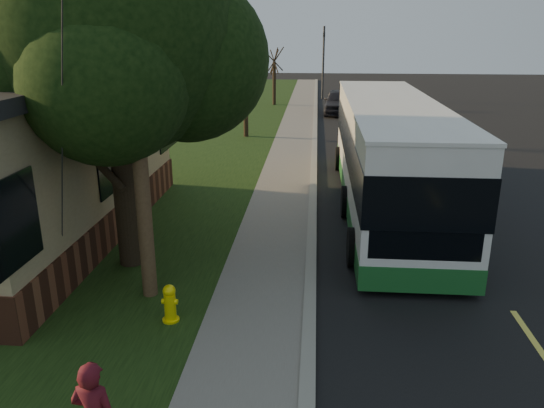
{
  "coord_description": "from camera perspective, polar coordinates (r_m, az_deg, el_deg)",
  "views": [
    {
      "loc": [
        0.02,
        -8.6,
        5.3
      ],
      "look_at": [
        -0.92,
        2.82,
        1.5
      ],
      "focal_mm": 35.0,
      "sensor_mm": 36.0,
      "label": 1
    }
  ],
  "objects": [
    {
      "name": "dumpster",
      "position": [
        14.85,
        -25.88,
        -1.84
      ],
      "size": [
        1.63,
        1.46,
        1.2
      ],
      "color": "black",
      "rests_on": "building_lot"
    },
    {
      "name": "utility_pole",
      "position": [
        10.18,
        -14.83,
        14.0
      ],
      "size": [
        2.86,
        3.21,
        9.07
      ],
      "color": "#473321",
      "rests_on": "ground"
    },
    {
      "name": "bare_tree_near",
      "position": [
        27.02,
        -2.87,
        11.63
      ],
      "size": [
        1.38,
        1.21,
        4.31
      ],
      "color": "black",
      "rests_on": "grass_verge"
    },
    {
      "name": "road",
      "position": [
        19.74,
        16.17,
        2.05
      ],
      "size": [
        8.0,
        80.0,
        0.01
      ],
      "primitive_type": "cube",
      "color": "black",
      "rests_on": "ground"
    },
    {
      "name": "ground",
      "position": [
        10.1,
        4.0,
        -13.34
      ],
      "size": [
        120.0,
        120.0,
        0.0
      ],
      "primitive_type": "plane",
      "color": "black",
      "rests_on": "ground"
    },
    {
      "name": "curb",
      "position": [
        19.32,
        4.48,
        2.55
      ],
      "size": [
        0.25,
        80.0,
        0.12
      ],
      "primitive_type": "cube",
      "color": "gray",
      "rests_on": "ground"
    },
    {
      "name": "grass_verge",
      "position": [
        19.85,
        -8.64,
        2.75
      ],
      "size": [
        5.0,
        80.0,
        0.07
      ],
      "primitive_type": "cube",
      "color": "black",
      "rests_on": "ground"
    },
    {
      "name": "bare_tree_far",
      "position": [
        38.86,
        0.24,
        13.47
      ],
      "size": [
        1.38,
        1.21,
        4.03
      ],
      "color": "black",
      "rests_on": "grass_verge"
    },
    {
      "name": "transit_bus",
      "position": [
        16.47,
        12.42,
        5.49
      ],
      "size": [
        2.81,
        12.17,
        3.29
      ],
      "color": "silver",
      "rests_on": "ground"
    },
    {
      "name": "sidewalk",
      "position": [
        19.36,
        1.51,
        2.57
      ],
      "size": [
        2.0,
        80.0,
        0.08
      ],
      "primitive_type": "cube",
      "color": "slate",
      "rests_on": "ground"
    },
    {
      "name": "fire_hydrant",
      "position": [
        10.22,
        -10.92,
        -10.44
      ],
      "size": [
        0.32,
        0.32,
        0.74
      ],
      "color": "yellow",
      "rests_on": "grass_verge"
    },
    {
      "name": "leafy_tree",
      "position": [
        12.01,
        -16.46,
        17.01
      ],
      "size": [
        6.3,
        6.0,
        7.8
      ],
      "color": "black",
      "rests_on": "grass_verge"
    },
    {
      "name": "distant_car",
      "position": [
        35.43,
        7.2,
        10.88
      ],
      "size": [
        2.06,
        4.68,
        1.57
      ],
      "primitive_type": "imported",
      "rotation": [
        0.0,
        0.0,
        -0.05
      ],
      "color": "black",
      "rests_on": "ground"
    },
    {
      "name": "traffic_signal",
      "position": [
        42.66,
        5.55,
        15.39
      ],
      "size": [
        0.18,
        0.22,
        5.5
      ],
      "color": "#2D2D30",
      "rests_on": "ground"
    }
  ]
}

